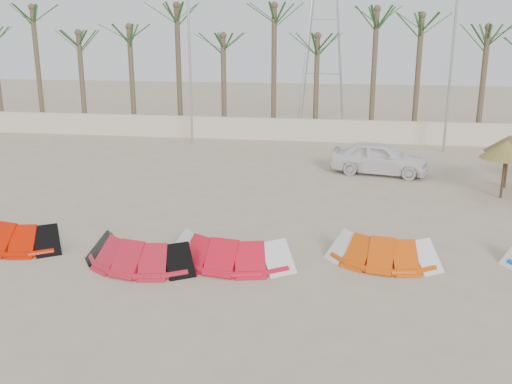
% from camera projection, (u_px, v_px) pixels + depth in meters
% --- Properties ---
extents(ground, '(120.00, 120.00, 0.00)m').
position_uv_depth(ground, '(214.00, 317.00, 13.03)').
color(ground, tan).
rests_on(ground, ground).
extents(boundary_wall, '(60.00, 0.30, 1.30)m').
position_uv_depth(boundary_wall, '(299.00, 130.00, 33.74)').
color(boundary_wall, beige).
rests_on(boundary_wall, ground).
extents(palm_line, '(52.00, 4.00, 7.70)m').
position_uv_depth(palm_line, '(315.00, 28.00, 33.48)').
color(palm_line, brown).
rests_on(palm_line, ground).
extents(lamp_b, '(1.25, 0.14, 11.00)m').
position_uv_depth(lamp_b, '(190.00, 41.00, 31.36)').
color(lamp_b, '#A5A8AD').
rests_on(lamp_b, ground).
extents(lamp_c, '(1.25, 0.14, 11.00)m').
position_uv_depth(lamp_c, '(454.00, 42.00, 29.20)').
color(lamp_c, '#A5A8AD').
rests_on(lamp_c, ground).
extents(pylon, '(3.00, 3.00, 14.00)m').
position_uv_depth(pylon, '(321.00, 125.00, 39.46)').
color(pylon, '#A5A8AD').
rests_on(pylon, ground).
extents(kite_red_left, '(3.38, 2.00, 0.90)m').
position_uv_depth(kite_red_left, '(18.00, 231.00, 17.37)').
color(kite_red_left, red).
rests_on(kite_red_left, ground).
extents(kite_red_mid, '(3.50, 2.08, 0.90)m').
position_uv_depth(kite_red_mid, '(142.00, 249.00, 15.95)').
color(kite_red_mid, '#B61728').
rests_on(kite_red_mid, ground).
extents(kite_red_right, '(3.74, 1.96, 0.90)m').
position_uv_depth(kite_red_right, '(231.00, 246.00, 16.15)').
color(kite_red_right, red).
rests_on(kite_red_right, ground).
extents(kite_orange, '(3.25, 1.96, 0.90)m').
position_uv_depth(kite_orange, '(382.00, 247.00, 16.15)').
color(kite_orange, '#D84907').
rests_on(kite_orange, ground).
extents(parasol_left, '(1.98, 1.98, 2.21)m').
position_uv_depth(parasol_left, '(510.00, 144.00, 23.28)').
color(parasol_left, '#4C331E').
rests_on(parasol_left, ground).
extents(parasol_mid, '(1.94, 1.94, 2.28)m').
position_uv_depth(parasol_mid, '(506.00, 150.00, 21.80)').
color(parasol_mid, '#4C331E').
rests_on(parasol_mid, ground).
extents(car, '(4.61, 2.56, 1.48)m').
position_uv_depth(car, '(379.00, 158.00, 25.86)').
color(car, white).
rests_on(car, ground).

